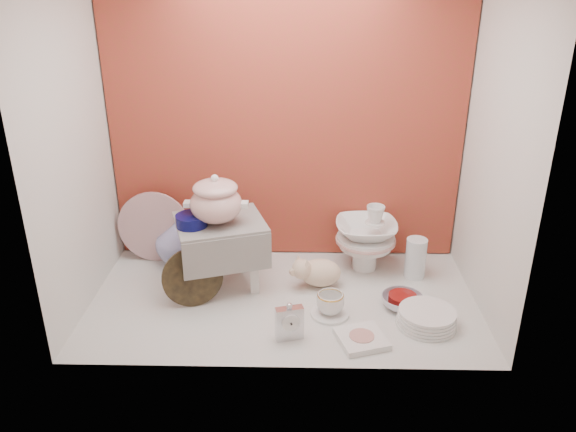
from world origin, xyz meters
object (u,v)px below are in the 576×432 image
object	(u,v)px
step_stool	(221,254)
dinner_plate_stack	(427,318)
soup_tureen	(216,199)
porcelain_tower	(366,237)
plush_pig	(320,272)
gold_rim_teacup	(330,303)
crystal_bowl	(402,302)
mantel_clock	(289,321)
blue_white_vase	(180,239)
floral_platter	(154,227)

from	to	relation	value
step_stool	dinner_plate_stack	world-z (taller)	step_stool
soup_tureen	dinner_plate_stack	bearing A→B (deg)	-17.40
soup_tureen	porcelain_tower	distance (m)	0.81
plush_pig	gold_rim_teacup	world-z (taller)	plush_pig
dinner_plate_stack	crystal_bowl	distance (m)	0.16
mantel_clock	dinner_plate_stack	size ratio (longest dim) A/B	0.65
blue_white_vase	porcelain_tower	xyz separation A→B (m)	(0.96, -0.05, 0.04)
soup_tureen	blue_white_vase	size ratio (longest dim) A/B	1.05
floral_platter	porcelain_tower	bearing A→B (deg)	-3.70
plush_pig	crystal_bowl	distance (m)	0.42
soup_tureen	gold_rim_teacup	size ratio (longest dim) A/B	2.27
blue_white_vase	dinner_plate_stack	size ratio (longest dim) A/B	1.02
mantel_clock	crystal_bowl	xyz separation A→B (m)	(0.51, 0.25, -0.06)
plush_pig	dinner_plate_stack	xyz separation A→B (m)	(0.45, -0.32, -0.04)
dinner_plate_stack	crystal_bowl	bearing A→B (deg)	120.95
blue_white_vase	gold_rim_teacup	xyz separation A→B (m)	(0.77, -0.49, -0.07)
crystal_bowl	gold_rim_teacup	bearing A→B (deg)	-168.16
plush_pig	dinner_plate_stack	size ratio (longest dim) A/B	0.97
mantel_clock	gold_rim_teacup	bearing A→B (deg)	29.93
floral_platter	dinner_plate_stack	xyz separation A→B (m)	(1.32, -0.58, -0.15)
blue_white_vase	crystal_bowl	world-z (taller)	blue_white_vase
step_stool	mantel_clock	world-z (taller)	step_stool
step_stool	blue_white_vase	world-z (taller)	step_stool
plush_pig	crystal_bowl	size ratio (longest dim) A/B	1.34
crystal_bowl	step_stool	bearing A→B (deg)	167.80
crystal_bowl	porcelain_tower	world-z (taller)	porcelain_tower
step_stool	floral_platter	size ratio (longest dim) A/B	1.06
soup_tureen	gold_rim_teacup	distance (m)	0.70
gold_rim_teacup	blue_white_vase	bearing A→B (deg)	147.38
floral_platter	step_stool	bearing A→B (deg)	-33.95
blue_white_vase	plush_pig	distance (m)	0.77
floral_platter	blue_white_vase	size ratio (longest dim) A/B	1.42
mantel_clock	plush_pig	distance (m)	0.46
step_stool	floral_platter	bearing A→B (deg)	128.00
plush_pig	dinner_plate_stack	world-z (taller)	plush_pig
gold_rim_teacup	porcelain_tower	xyz separation A→B (m)	(0.20, 0.44, 0.12)
mantel_clock	crystal_bowl	world-z (taller)	mantel_clock
plush_pig	porcelain_tower	xyz separation A→B (m)	(0.23, 0.19, 0.10)
blue_white_vase	dinner_plate_stack	distance (m)	1.31
soup_tureen	crystal_bowl	distance (m)	0.98
floral_platter	mantel_clock	bearing A→B (deg)	-43.89
blue_white_vase	floral_platter	bearing A→B (deg)	169.98
porcelain_tower	blue_white_vase	bearing A→B (deg)	177.20
blue_white_vase	crystal_bowl	size ratio (longest dim) A/B	1.41
blue_white_vase	mantel_clock	size ratio (longest dim) A/B	1.57
step_stool	gold_rim_teacup	bearing A→B (deg)	-44.26
porcelain_tower	mantel_clock	bearing A→B (deg)	-121.11
gold_rim_teacup	dinner_plate_stack	bearing A→B (deg)	-9.50
crystal_bowl	porcelain_tower	xyz separation A→B (m)	(-0.14, 0.37, 0.15)
plush_pig	crystal_bowl	bearing A→B (deg)	-21.03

